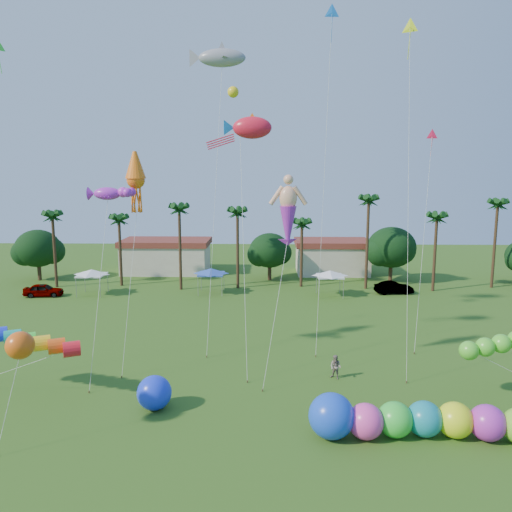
{
  "coord_description": "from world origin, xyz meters",
  "views": [
    {
      "loc": [
        0.74,
        -21.12,
        14.11
      ],
      "look_at": [
        0.0,
        10.0,
        9.0
      ],
      "focal_mm": 35.0,
      "sensor_mm": 36.0,
      "label": 1
    }
  ],
  "objects_px": {
    "car_a": "(43,290)",
    "caterpillar_inflatable": "(413,420)",
    "car_b": "(394,288)",
    "blue_ball": "(154,393)",
    "spectator_b": "(336,367)"
  },
  "relations": [
    {
      "from": "car_a",
      "to": "caterpillar_inflatable",
      "type": "height_order",
      "value": "caterpillar_inflatable"
    },
    {
      "from": "car_b",
      "to": "blue_ball",
      "type": "bearing_deg",
      "value": 138.51
    },
    {
      "from": "car_b",
      "to": "blue_ball",
      "type": "distance_m",
      "value": 37.32
    },
    {
      "from": "caterpillar_inflatable",
      "to": "blue_ball",
      "type": "bearing_deg",
      "value": 169.59
    },
    {
      "from": "caterpillar_inflatable",
      "to": "blue_ball",
      "type": "distance_m",
      "value": 14.99
    },
    {
      "from": "car_a",
      "to": "caterpillar_inflatable",
      "type": "distance_m",
      "value": 45.99
    },
    {
      "from": "car_a",
      "to": "car_b",
      "type": "xyz_separation_m",
      "value": [
        41.27,
        2.3,
        -0.01
      ]
    },
    {
      "from": "car_b",
      "to": "spectator_b",
      "type": "height_order",
      "value": "spectator_b"
    },
    {
      "from": "car_a",
      "to": "car_b",
      "type": "bearing_deg",
      "value": -92.51
    },
    {
      "from": "spectator_b",
      "to": "caterpillar_inflatable",
      "type": "distance_m",
      "value": 8.47
    },
    {
      "from": "car_b",
      "to": "spectator_b",
      "type": "xyz_separation_m",
      "value": [
        -10.33,
        -25.34,
        0.11
      ]
    },
    {
      "from": "spectator_b",
      "to": "car_a",
      "type": "bearing_deg",
      "value": 177.22
    },
    {
      "from": "car_b",
      "to": "spectator_b",
      "type": "relative_size",
      "value": 2.64
    },
    {
      "from": "car_b",
      "to": "caterpillar_inflatable",
      "type": "xyz_separation_m",
      "value": [
        -7.24,
        -33.23,
        0.31
      ]
    },
    {
      "from": "caterpillar_inflatable",
      "to": "blue_ball",
      "type": "height_order",
      "value": "caterpillar_inflatable"
    }
  ]
}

